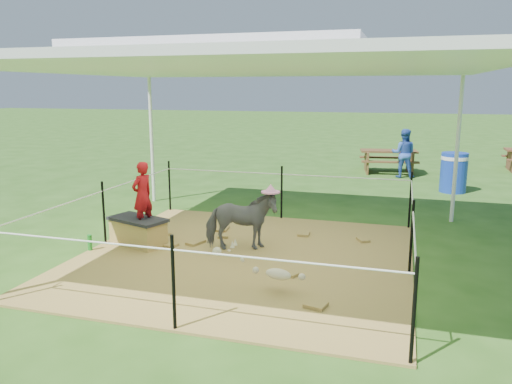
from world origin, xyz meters
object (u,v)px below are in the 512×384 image
(woman, at_px, (142,189))
(foal, at_px, (278,272))
(green_bottle, at_px, (90,242))
(pony, at_px, (241,221))
(trash_barrel, at_px, (454,173))
(straw_bale, at_px, (138,233))
(picnic_table_near, at_px, (388,161))
(distant_person, at_px, (404,153))

(woman, relative_size, foal, 1.14)
(foal, bearing_deg, green_bottle, 179.21)
(pony, relative_size, trash_barrel, 1.13)
(trash_barrel, bearing_deg, straw_bale, -130.89)
(green_bottle, xyz_separation_m, foal, (3.04, -0.71, 0.13))
(picnic_table_near, bearing_deg, woman, -120.27)
(straw_bale, distance_m, green_bottle, 0.71)
(straw_bale, bearing_deg, distant_person, 62.77)
(woman, height_order, pony, woman)
(green_bottle, bearing_deg, pony, 16.92)
(green_bottle, xyz_separation_m, trash_barrel, (5.52, 6.19, 0.31))
(trash_barrel, bearing_deg, foal, -109.75)
(picnic_table_near, height_order, distant_person, distant_person)
(green_bottle, relative_size, picnic_table_near, 0.15)
(trash_barrel, relative_size, picnic_table_near, 0.59)
(green_bottle, height_order, distant_person, distant_person)
(trash_barrel, distance_m, picnic_table_near, 2.87)
(picnic_table_near, xyz_separation_m, distant_person, (0.41, -0.71, 0.33))
(straw_bale, distance_m, trash_barrel, 7.59)
(distant_person, bearing_deg, picnic_table_near, -57.61)
(picnic_table_near, bearing_deg, green_bottle, -122.89)
(trash_barrel, xyz_separation_m, picnic_table_near, (-1.55, 2.42, -0.14))
(woman, distance_m, pony, 1.56)
(straw_bale, xyz_separation_m, foal, (2.49, -1.16, 0.06))
(woman, distance_m, green_bottle, 1.10)
(straw_bale, distance_m, pony, 1.62)
(straw_bale, bearing_deg, picnic_table_near, 67.24)
(green_bottle, distance_m, picnic_table_near, 9.48)
(foal, bearing_deg, pony, 136.04)
(pony, height_order, picnic_table_near, pony)
(green_bottle, bearing_deg, straw_bale, 39.29)
(foal, bearing_deg, picnic_table_near, 96.65)
(pony, height_order, foal, pony)
(straw_bale, xyz_separation_m, green_bottle, (-0.55, -0.45, -0.07))
(foal, distance_m, picnic_table_near, 9.36)
(pony, height_order, distant_person, distant_person)
(trash_barrel, height_order, picnic_table_near, trash_barrel)
(straw_bale, height_order, pony, pony)
(straw_bale, xyz_separation_m, woman, (0.10, 0.00, 0.69))
(foal, bearing_deg, distant_person, 93.51)
(woman, relative_size, trash_barrel, 1.09)
(pony, bearing_deg, straw_bale, 78.02)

